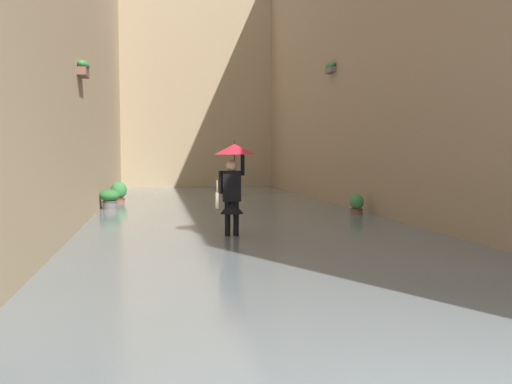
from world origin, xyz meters
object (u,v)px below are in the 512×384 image
at_px(potted_plant_near_right, 110,199).
at_px(potted_plant_near_left, 357,206).
at_px(person_wading, 233,175).
at_px(potted_plant_mid_right, 119,192).

bearing_deg(potted_plant_near_right, potted_plant_near_left, 158.36).
bearing_deg(potted_plant_near_left, potted_plant_near_right, -21.64).
bearing_deg(person_wading, potted_plant_near_right, -63.68).
xyz_separation_m(potted_plant_near_right, potted_plant_mid_right, (-0.11, -2.57, 0.03)).
height_order(potted_plant_near_right, potted_plant_mid_right, potted_plant_mid_right).
bearing_deg(person_wading, potted_plant_near_left, -140.92).
xyz_separation_m(potted_plant_near_right, potted_plant_near_left, (-7.07, 2.81, -0.07)).
relative_size(person_wading, potted_plant_mid_right, 2.51).
bearing_deg(person_wading, potted_plant_mid_right, -71.44).
bearing_deg(potted_plant_near_left, person_wading, 39.08).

